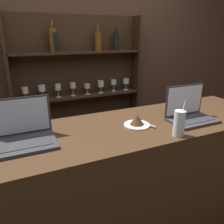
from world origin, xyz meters
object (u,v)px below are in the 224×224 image
laptop_near (23,134)px  water_glass (179,123)px  laptop_far (189,112)px  cake_plate (137,121)px

laptop_near → water_glass: bearing=-18.5°
laptop_far → water_glass: size_ratio=1.48×
laptop_near → water_glass: laptop_near is taller
cake_plate → water_glass: water_glass is taller
cake_plate → water_glass: 0.28m
laptop_near → water_glass: size_ratio=1.52×
laptop_far → water_glass: 0.30m
laptop_far → water_glass: laptop_far is taller
laptop_far → cake_plate: bearing=171.3°
cake_plate → water_glass: bearing=-57.4°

